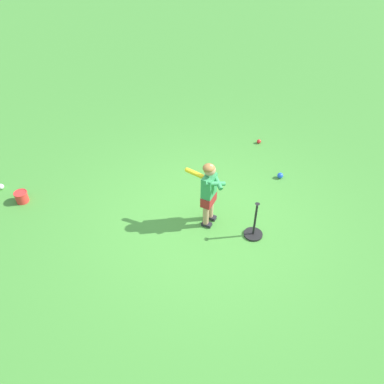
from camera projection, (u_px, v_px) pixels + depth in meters
name	position (u px, v px, depth m)	size (l,w,h in m)	color
ground_plane	(205.00, 220.00, 5.94)	(40.00, 40.00, 0.00)	#479338
child_batter	(209.00, 189.00, 5.51)	(0.32, 0.63, 1.08)	#232328
play_ball_far_right	(280.00, 176.00, 6.74)	(0.10, 0.10, 0.10)	blue
play_ball_behind_batter	(259.00, 141.00, 7.61)	(0.08, 0.08, 0.08)	red
play_ball_by_bucket	(1.00, 187.00, 6.50)	(0.10, 0.10, 0.10)	white
batting_tee	(254.00, 230.00, 5.63)	(0.28, 0.28, 0.62)	black
toy_bucket	(22.00, 197.00, 6.22)	(0.22, 0.22, 0.19)	red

